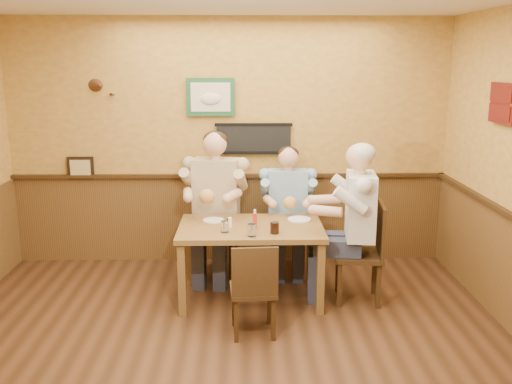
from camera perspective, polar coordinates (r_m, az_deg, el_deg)
room at (r=4.21m, az=-1.69°, el=4.33°), size 5.02×5.03×2.81m
dining_table at (r=5.58m, az=-0.53°, el=-4.31°), size 1.40×0.90×0.75m
chair_back_left at (r=6.26m, az=-3.94°, el=-3.89°), size 0.52×0.52×1.00m
chair_back_right at (r=6.42m, az=3.15°, el=-3.99°), size 0.42×0.42×0.89m
chair_right_end at (r=5.68m, az=10.21°, el=-5.98°), size 0.50×0.50×0.98m
chair_near_side at (r=4.96m, az=-0.30°, el=-9.54°), size 0.41×0.41×0.84m
diner_tan_shirt at (r=6.20m, az=-3.97°, el=-2.00°), size 0.75×0.75×1.43m
diner_blue_polo at (r=6.37m, az=3.17°, el=-2.36°), size 0.60×0.60×1.27m
diner_white_elder at (r=5.61m, az=10.30°, el=-3.94°), size 0.72×0.72×1.41m
water_glass_left at (r=5.35m, az=-3.14°, el=-3.47°), size 0.08×0.08×0.11m
water_glass_mid at (r=5.21m, az=-0.40°, el=-3.84°), size 0.09×0.09×0.12m
cola_tumbler at (r=5.31m, az=1.88°, el=-3.60°), size 0.09×0.09×0.11m
hot_sauce_bottle at (r=5.45m, az=-0.11°, el=-2.80°), size 0.05×0.05×0.17m
salt_shaker at (r=5.50m, az=-2.62°, el=-3.06°), size 0.05×0.05×0.10m
pepper_shaker at (r=5.51m, az=-2.74°, el=-3.11°), size 0.04×0.04×0.08m
plate_far_left at (r=5.74m, az=-4.27°, el=-2.83°), size 0.24×0.24×0.01m
plate_far_right at (r=5.76m, az=4.34°, el=-2.75°), size 0.27×0.27×0.02m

